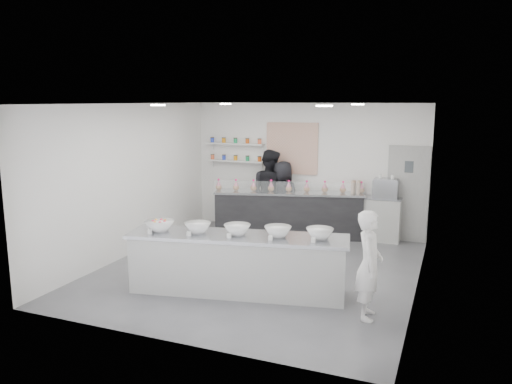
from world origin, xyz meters
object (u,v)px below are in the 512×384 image
back_bar (288,214)px  staff_right (282,197)px  woman_prep (369,265)px  staff_left (270,191)px  espresso_ledge (370,218)px  prep_counter (237,264)px  espresso_machine (386,189)px

back_bar → staff_right: 0.47m
woman_prep → staff_left: size_ratio=0.81×
espresso_ledge → woman_prep: woman_prep is taller
prep_counter → espresso_ledge: bearing=58.2°
prep_counter → espresso_machine: espresso_machine is taller
espresso_machine → staff_right: size_ratio=0.31×
back_bar → espresso_machine: bearing=-3.8°
espresso_ledge → espresso_machine: size_ratio=2.48×
woman_prep → back_bar: bearing=24.7°
espresso_machine → staff_right: 2.33m
staff_left → staff_right: (0.31, 0.00, -0.13)m
prep_counter → espresso_ledge: (1.47, 3.92, 0.01)m
back_bar → staff_left: (-0.54, 0.25, 0.46)m
back_bar → staff_left: 0.75m
espresso_machine → staff_left: 2.63m
woman_prep → espresso_ledge: bearing=0.5°
espresso_ledge → espresso_machine: 0.75m
back_bar → staff_left: bearing=140.3°
espresso_machine → woman_prep: (0.33, -4.09, -0.39)m
espresso_ledge → staff_right: 2.04m
staff_right → prep_counter: bearing=105.0°
espresso_machine → woman_prep: size_ratio=0.34×
prep_counter → back_bar: (-0.29, 3.51, 0.04)m
prep_counter → staff_left: bearing=91.3°
staff_left → staff_right: staff_left is taller
prep_counter → staff_right: staff_right is taller
woman_prep → staff_left: staff_left is taller
prep_counter → woman_prep: bearing=-15.9°
prep_counter → back_bar: 3.53m
prep_counter → espresso_ledge: espresso_ledge is taller
espresso_machine → staff_right: staff_right is taller
back_bar → espresso_ledge: 1.81m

